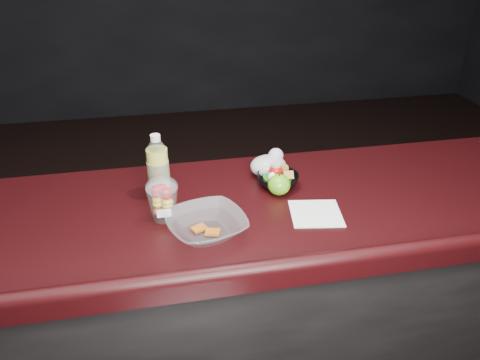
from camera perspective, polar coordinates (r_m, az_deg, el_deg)
name	(u,v)px	position (r m, az deg, el deg)	size (l,w,h in m)	color
counter	(234,319)	(1.86, -0.76, -16.64)	(4.06, 0.71, 1.02)	black
lemonade_bottle	(158,171)	(1.59, -9.93, 1.13)	(0.07, 0.07, 0.22)	yellow
fruit_cup	(163,199)	(1.46, -9.41, -2.25)	(0.10, 0.10, 0.14)	white
green_apple	(279,185)	(1.60, 4.78, -0.57)	(0.08, 0.08, 0.08)	#499411
plastic_bag	(269,165)	(1.72, 3.59, 1.89)	(0.13, 0.11, 0.10)	silver
snack_bowl	(277,179)	(1.65, 4.56, 0.13)	(0.18, 0.18, 0.08)	black
takeout_bowl	(206,225)	(1.40, -4.13, -5.53)	(0.28, 0.28, 0.06)	silver
paper_napkin	(316,213)	(1.52, 9.22, -4.04)	(0.16, 0.16, 0.00)	white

